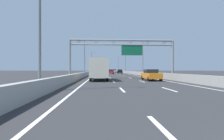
# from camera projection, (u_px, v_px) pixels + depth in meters

# --- Properties ---
(ground_plane) EXTENTS (260.00, 260.00, 0.00)m
(ground_plane) POSITION_uv_depth(u_px,v_px,m) (107.00, 72.00, 100.67)
(ground_plane) COLOR #2D2D30
(lane_dash_left_0) EXTENTS (0.16, 3.00, 0.01)m
(lane_dash_left_0) POSITION_uv_depth(u_px,v_px,m) (166.00, 133.00, 4.24)
(lane_dash_left_0) COLOR white
(lane_dash_left_0) RESTS_ON ground_plane
(lane_dash_left_1) EXTENTS (0.16, 3.00, 0.01)m
(lane_dash_left_1) POSITION_uv_depth(u_px,v_px,m) (122.00, 90.00, 13.23)
(lane_dash_left_1) COLOR white
(lane_dash_left_1) RESTS_ON ground_plane
(lane_dash_left_2) EXTENTS (0.16, 3.00, 0.01)m
(lane_dash_left_2) POSITION_uv_depth(u_px,v_px,m) (114.00, 82.00, 22.21)
(lane_dash_left_2) COLOR white
(lane_dash_left_2) RESTS_ON ground_plane
(lane_dash_left_3) EXTENTS (0.16, 3.00, 0.01)m
(lane_dash_left_3) POSITION_uv_depth(u_px,v_px,m) (110.00, 78.00, 31.19)
(lane_dash_left_3) COLOR white
(lane_dash_left_3) RESTS_ON ground_plane
(lane_dash_left_4) EXTENTS (0.16, 3.00, 0.01)m
(lane_dash_left_4) POSITION_uv_depth(u_px,v_px,m) (108.00, 76.00, 40.18)
(lane_dash_left_4) COLOR white
(lane_dash_left_4) RESTS_ON ground_plane
(lane_dash_left_5) EXTENTS (0.16, 3.00, 0.01)m
(lane_dash_left_5) POSITION_uv_depth(u_px,v_px,m) (107.00, 75.00, 49.16)
(lane_dash_left_5) COLOR white
(lane_dash_left_5) RESTS_ON ground_plane
(lane_dash_left_6) EXTENTS (0.16, 3.00, 0.01)m
(lane_dash_left_6) POSITION_uv_depth(u_px,v_px,m) (106.00, 74.00, 58.14)
(lane_dash_left_6) COLOR white
(lane_dash_left_6) RESTS_ON ground_plane
(lane_dash_left_7) EXTENTS (0.16, 3.00, 0.01)m
(lane_dash_left_7) POSITION_uv_depth(u_px,v_px,m) (105.00, 73.00, 67.12)
(lane_dash_left_7) COLOR white
(lane_dash_left_7) RESTS_ON ground_plane
(lane_dash_left_8) EXTENTS (0.16, 3.00, 0.01)m
(lane_dash_left_8) POSITION_uv_depth(u_px,v_px,m) (105.00, 73.00, 76.11)
(lane_dash_left_8) COLOR white
(lane_dash_left_8) RESTS_ON ground_plane
(lane_dash_left_9) EXTENTS (0.16, 3.00, 0.01)m
(lane_dash_left_9) POSITION_uv_depth(u_px,v_px,m) (104.00, 73.00, 85.09)
(lane_dash_left_9) COLOR white
(lane_dash_left_9) RESTS_ON ground_plane
(lane_dash_left_10) EXTENTS (0.16, 3.00, 0.01)m
(lane_dash_left_10) POSITION_uv_depth(u_px,v_px,m) (104.00, 72.00, 94.07)
(lane_dash_left_10) COLOR white
(lane_dash_left_10) RESTS_ON ground_plane
(lane_dash_left_11) EXTENTS (0.16, 3.00, 0.01)m
(lane_dash_left_11) POSITION_uv_depth(u_px,v_px,m) (104.00, 72.00, 103.06)
(lane_dash_left_11) COLOR white
(lane_dash_left_11) RESTS_ON ground_plane
(lane_dash_left_12) EXTENTS (0.16, 3.00, 0.01)m
(lane_dash_left_12) POSITION_uv_depth(u_px,v_px,m) (104.00, 72.00, 112.04)
(lane_dash_left_12) COLOR white
(lane_dash_left_12) RESTS_ON ground_plane
(lane_dash_left_13) EXTENTS (0.16, 3.00, 0.01)m
(lane_dash_left_13) POSITION_uv_depth(u_px,v_px,m) (103.00, 72.00, 121.02)
(lane_dash_left_13) COLOR white
(lane_dash_left_13) RESTS_ON ground_plane
(lane_dash_left_14) EXTENTS (0.16, 3.00, 0.01)m
(lane_dash_left_14) POSITION_uv_depth(u_px,v_px,m) (103.00, 71.00, 130.01)
(lane_dash_left_14) COLOR white
(lane_dash_left_14) RESTS_ON ground_plane
(lane_dash_left_15) EXTENTS (0.16, 3.00, 0.01)m
(lane_dash_left_15) POSITION_uv_depth(u_px,v_px,m) (103.00, 71.00, 138.99)
(lane_dash_left_15) COLOR white
(lane_dash_left_15) RESTS_ON ground_plane
(lane_dash_left_16) EXTENTS (0.16, 3.00, 0.01)m
(lane_dash_left_16) POSITION_uv_depth(u_px,v_px,m) (103.00, 71.00, 147.97)
(lane_dash_left_16) COLOR white
(lane_dash_left_16) RESTS_ON ground_plane
(lane_dash_left_17) EXTENTS (0.16, 3.00, 0.01)m
(lane_dash_left_17) POSITION_uv_depth(u_px,v_px,m) (103.00, 71.00, 156.95)
(lane_dash_left_17) COLOR white
(lane_dash_left_17) RESTS_ON ground_plane
(lane_dash_right_1) EXTENTS (0.16, 3.00, 0.01)m
(lane_dash_right_1) POSITION_uv_depth(u_px,v_px,m) (169.00, 89.00, 13.45)
(lane_dash_right_1) COLOR white
(lane_dash_right_1) RESTS_ON ground_plane
(lane_dash_right_2) EXTENTS (0.16, 3.00, 0.01)m
(lane_dash_right_2) POSITION_uv_depth(u_px,v_px,m) (142.00, 81.00, 22.43)
(lane_dash_right_2) COLOR white
(lane_dash_right_2) RESTS_ON ground_plane
(lane_dash_right_3) EXTENTS (0.16, 3.00, 0.01)m
(lane_dash_right_3) POSITION_uv_depth(u_px,v_px,m) (130.00, 78.00, 31.41)
(lane_dash_right_3) COLOR white
(lane_dash_right_3) RESTS_ON ground_plane
(lane_dash_right_4) EXTENTS (0.16, 3.00, 0.01)m
(lane_dash_right_4) POSITION_uv_depth(u_px,v_px,m) (124.00, 76.00, 40.40)
(lane_dash_right_4) COLOR white
(lane_dash_right_4) RESTS_ON ground_plane
(lane_dash_right_5) EXTENTS (0.16, 3.00, 0.01)m
(lane_dash_right_5) POSITION_uv_depth(u_px,v_px,m) (120.00, 75.00, 49.38)
(lane_dash_right_5) COLOR white
(lane_dash_right_5) RESTS_ON ground_plane
(lane_dash_right_6) EXTENTS (0.16, 3.00, 0.01)m
(lane_dash_right_6) POSITION_uv_depth(u_px,v_px,m) (117.00, 74.00, 58.36)
(lane_dash_right_6) COLOR white
(lane_dash_right_6) RESTS_ON ground_plane
(lane_dash_right_7) EXTENTS (0.16, 3.00, 0.01)m
(lane_dash_right_7) POSITION_uv_depth(u_px,v_px,m) (115.00, 73.00, 67.35)
(lane_dash_right_7) COLOR white
(lane_dash_right_7) RESTS_ON ground_plane
(lane_dash_right_8) EXTENTS (0.16, 3.00, 0.01)m
(lane_dash_right_8) POSITION_uv_depth(u_px,v_px,m) (113.00, 73.00, 76.33)
(lane_dash_right_8) COLOR white
(lane_dash_right_8) RESTS_ON ground_plane
(lane_dash_right_9) EXTENTS (0.16, 3.00, 0.01)m
(lane_dash_right_9) POSITION_uv_depth(u_px,v_px,m) (112.00, 73.00, 85.31)
(lane_dash_right_9) COLOR white
(lane_dash_right_9) RESTS_ON ground_plane
(lane_dash_right_10) EXTENTS (0.16, 3.00, 0.01)m
(lane_dash_right_10) POSITION_uv_depth(u_px,v_px,m) (111.00, 72.00, 94.29)
(lane_dash_right_10) COLOR white
(lane_dash_right_10) RESTS_ON ground_plane
(lane_dash_right_11) EXTENTS (0.16, 3.00, 0.01)m
(lane_dash_right_11) POSITION_uv_depth(u_px,v_px,m) (110.00, 72.00, 103.28)
(lane_dash_right_11) COLOR white
(lane_dash_right_11) RESTS_ON ground_plane
(lane_dash_right_12) EXTENTS (0.16, 3.00, 0.01)m
(lane_dash_right_12) POSITION_uv_depth(u_px,v_px,m) (109.00, 72.00, 112.26)
(lane_dash_right_12) COLOR white
(lane_dash_right_12) RESTS_ON ground_plane
(lane_dash_right_13) EXTENTS (0.16, 3.00, 0.01)m
(lane_dash_right_13) POSITION_uv_depth(u_px,v_px,m) (109.00, 72.00, 121.24)
(lane_dash_right_13) COLOR white
(lane_dash_right_13) RESTS_ON ground_plane
(lane_dash_right_14) EXTENTS (0.16, 3.00, 0.01)m
(lane_dash_right_14) POSITION_uv_depth(u_px,v_px,m) (108.00, 71.00, 130.23)
(lane_dash_right_14) COLOR white
(lane_dash_right_14) RESTS_ON ground_plane
(lane_dash_right_15) EXTENTS (0.16, 3.00, 0.01)m
(lane_dash_right_15) POSITION_uv_depth(u_px,v_px,m) (108.00, 71.00, 139.21)
(lane_dash_right_15) COLOR white
(lane_dash_right_15) RESTS_ON ground_plane
(lane_dash_right_16) EXTENTS (0.16, 3.00, 0.01)m
(lane_dash_right_16) POSITION_uv_depth(u_px,v_px,m) (107.00, 71.00, 148.19)
(lane_dash_right_16) COLOR white
(lane_dash_right_16) RESTS_ON ground_plane
(lane_dash_right_17) EXTENTS (0.16, 3.00, 0.01)m
(lane_dash_right_17) POSITION_uv_depth(u_px,v_px,m) (107.00, 71.00, 157.18)
(lane_dash_right_17) COLOR white
(lane_dash_right_17) RESTS_ON ground_plane
(edge_line_left) EXTENTS (0.16, 176.00, 0.01)m
(edge_line_left) POSITION_uv_depth(u_px,v_px,m) (97.00, 72.00, 88.37)
(edge_line_left) COLOR white
(edge_line_left) RESTS_ON ground_plane
(edge_line_right) EXTENTS (0.16, 176.00, 0.01)m
(edge_line_right) POSITION_uv_depth(u_px,v_px,m) (118.00, 72.00, 89.02)
(edge_line_right) COLOR white
(edge_line_right) RESTS_ON ground_plane
(barrier_left) EXTENTS (0.45, 220.00, 0.95)m
(barrier_left) POSITION_uv_depth(u_px,v_px,m) (95.00, 71.00, 110.23)
(barrier_left) COLOR #9E9E99
(barrier_left) RESTS_ON ground_plane
(barrier_right) EXTENTS (0.45, 220.00, 0.95)m
(barrier_right) POSITION_uv_depth(u_px,v_px,m) (117.00, 71.00, 111.07)
(barrier_right) COLOR #9E9E99
(barrier_right) RESTS_ON ground_plane
(sign_gantry) EXTENTS (16.93, 0.36, 6.36)m
(sign_gantry) POSITION_uv_depth(u_px,v_px,m) (123.00, 49.00, 28.30)
(sign_gantry) COLOR gray
(sign_gantry) RESTS_ON ground_plane
(streetlamp_left_near) EXTENTS (2.58, 0.28, 9.50)m
(streetlamp_left_near) POSITION_uv_depth(u_px,v_px,m) (43.00, 15.00, 12.48)
(streetlamp_left_near) COLOR slate
(streetlamp_left_near) RESTS_ON ground_plane
(streetlamp_left_mid) EXTENTS (2.58, 0.28, 9.50)m
(streetlamp_left_mid) POSITION_uv_depth(u_px,v_px,m) (85.00, 55.00, 46.06)
(streetlamp_left_mid) COLOR slate
(streetlamp_left_mid) RESTS_ON ground_plane
(streetlamp_right_mid) EXTENTS (2.58, 0.28, 9.50)m
(streetlamp_right_mid) POSITION_uv_depth(u_px,v_px,m) (142.00, 55.00, 46.97)
(streetlamp_right_mid) COLOR slate
(streetlamp_right_mid) RESTS_ON ground_plane
(streetlamp_left_far) EXTENTS (2.58, 0.28, 9.50)m
(streetlamp_left_far) POSITION_uv_depth(u_px,v_px,m) (92.00, 61.00, 79.63)
(streetlamp_left_far) COLOR slate
(streetlamp_left_far) RESTS_ON ground_plane
(streetlamp_right_far) EXTENTS (2.58, 0.28, 9.50)m
(streetlamp_right_far) POSITION_uv_depth(u_px,v_px,m) (125.00, 61.00, 80.55)
(streetlamp_right_far) COLOR slate
(streetlamp_right_far) RESTS_ON ground_plane
(streetlamp_left_distant) EXTENTS (2.58, 0.28, 9.50)m
(streetlamp_left_distant) POSITION_uv_depth(u_px,v_px,m) (95.00, 63.00, 113.20)
(streetlamp_left_distant) COLOR slate
(streetlamp_left_distant) RESTS_ON ground_plane
(streetlamp_right_distant) EXTENTS (2.58, 0.28, 9.50)m
(streetlamp_right_distant) POSITION_uv_depth(u_px,v_px,m) (118.00, 63.00, 114.12)
(streetlamp_right_distant) COLOR slate
(streetlamp_right_distant) RESTS_ON ground_plane
(green_car) EXTENTS (1.73, 4.15, 1.46)m
(green_car) POSITION_uv_depth(u_px,v_px,m) (107.00, 71.00, 89.01)
(green_car) COLOR #1E7A38
(green_car) RESTS_ON ground_plane
(silver_car) EXTENTS (1.84, 4.22, 1.54)m
(silver_car) POSITION_uv_depth(u_px,v_px,m) (114.00, 71.00, 95.41)
(silver_car) COLOR #A8ADB2
(silver_car) RESTS_ON ground_plane
(yellow_car) EXTENTS (1.88, 4.70, 1.52)m
(yellow_car) POSITION_uv_depth(u_px,v_px,m) (101.00, 70.00, 139.60)
(yellow_car) COLOR yellow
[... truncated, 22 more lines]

